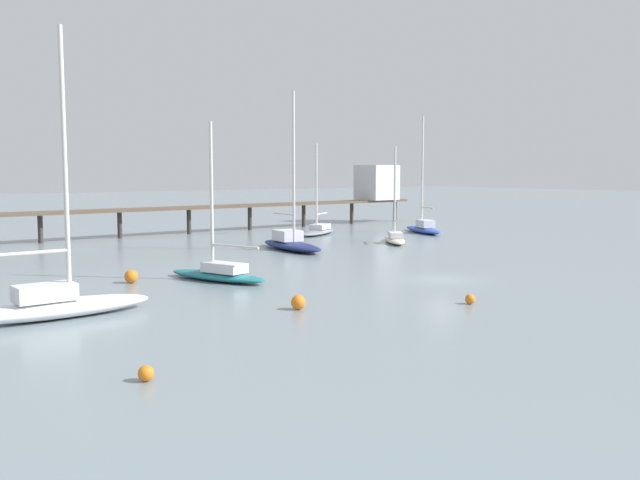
{
  "coord_description": "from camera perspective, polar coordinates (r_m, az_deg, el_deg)",
  "views": [
    {
      "loc": [
        -32.84,
        -32.95,
        7.34
      ],
      "look_at": [
        0.0,
        14.37,
        1.5
      ],
      "focal_mm": 38.63,
      "sensor_mm": 36.0,
      "label": 1
    }
  ],
  "objects": [
    {
      "name": "sailboat_teal",
      "position": [
        46.5,
        -8.39,
        -2.59
      ],
      "size": [
        4.91,
        8.34,
        10.55
      ],
      "color": "#1E727A",
      "rests_on": "ground_plane"
    },
    {
      "name": "mooring_buoy_inner",
      "position": [
        46.66,
        -15.37,
        -2.92
      ],
      "size": [
        0.88,
        0.88,
        0.88
      ],
      "primitive_type": "sphere",
      "color": "orange",
      "rests_on": "ground_plane"
    },
    {
      "name": "sailboat_white",
      "position": [
        36.83,
        -20.85,
        -4.78
      ],
      "size": [
        9.47,
        2.97,
        14.38
      ],
      "color": "white",
      "rests_on": "ground_plane"
    },
    {
      "name": "sailboat_blue",
      "position": [
        81.92,
        8.56,
        1.14
      ],
      "size": [
        5.09,
        9.19,
        13.71
      ],
      "color": "#2D4CB7",
      "rests_on": "ground_plane"
    },
    {
      "name": "mooring_buoy_outer",
      "position": [
        38.9,
        12.33,
        -4.8
      ],
      "size": [
        0.56,
        0.56,
        0.56
      ],
      "primitive_type": "sphere",
      "color": "orange",
      "rests_on": "ground_plane"
    },
    {
      "name": "mooring_buoy_far",
      "position": [
        25.2,
        -14.22,
        -10.66
      ],
      "size": [
        0.57,
        0.57,
        0.57
      ],
      "primitive_type": "sphere",
      "color": "orange",
      "rests_on": "ground_plane"
    },
    {
      "name": "pier",
      "position": [
        90.62,
        -0.76,
        4.02
      ],
      "size": [
        68.64,
        7.93,
        8.09
      ],
      "color": "brown",
      "rests_on": "ground_plane"
    },
    {
      "name": "sailboat_gray",
      "position": [
        78.88,
        -0.15,
        0.88
      ],
      "size": [
        8.09,
        6.56,
        10.36
      ],
      "color": "gray",
      "rests_on": "ground_plane"
    },
    {
      "name": "mooring_buoy_mid",
      "position": [
        36.53,
        -1.82,
        -5.18
      ],
      "size": [
        0.78,
        0.78,
        0.78
      ],
      "primitive_type": "sphere",
      "color": "orange",
      "rests_on": "ground_plane"
    },
    {
      "name": "ground_plane",
      "position": [
        47.09,
        10.03,
        -3.27
      ],
      "size": [
        400.0,
        400.0,
        0.0
      ],
      "primitive_type": "plane",
      "color": "gray"
    },
    {
      "name": "sailboat_navy",
      "position": [
        63.86,
        -2.44,
        -0.12
      ],
      "size": [
        3.74,
        10.11,
        14.5
      ],
      "color": "navy",
      "rests_on": "ground_plane"
    },
    {
      "name": "sailboat_cream",
      "position": [
        70.18,
        6.23,
        0.24
      ],
      "size": [
        5.56,
        7.14,
        9.81
      ],
      "color": "beige",
      "rests_on": "ground_plane"
    }
  ]
}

